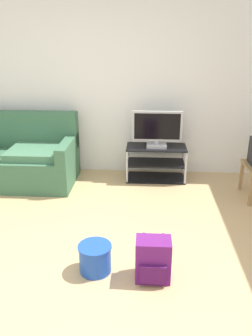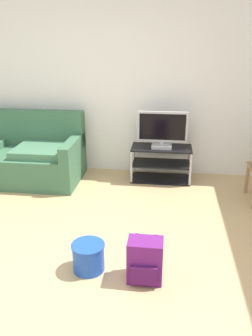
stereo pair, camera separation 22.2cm
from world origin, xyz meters
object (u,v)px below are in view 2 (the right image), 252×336
couch (11,156)px  cleaning_bucket (88,256)px  flat_tv (162,130)px  backpack (145,261)px  tv_stand (161,163)px

couch → cleaning_bucket: (1.57, -1.96, -0.20)m
flat_tv → backpack: bearing=-91.7°
couch → flat_tv: flat_tv is taller
tv_stand → cleaning_bucket: bearing=-104.8°
backpack → couch: bearing=111.2°
tv_stand → backpack: size_ratio=2.21×
couch → cleaning_bucket: bearing=-51.3°
couch → cleaning_bucket: size_ratio=6.78×
couch → flat_tv: size_ratio=2.92×
backpack → cleaning_bucket: bearing=147.5°
couch → flat_tv: bearing=4.5°
cleaning_bucket → backpack: bearing=-8.0°
flat_tv → backpack: (-0.07, -2.20, -0.55)m
flat_tv → couch: bearing=-175.5°
tv_stand → backpack: 2.22m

